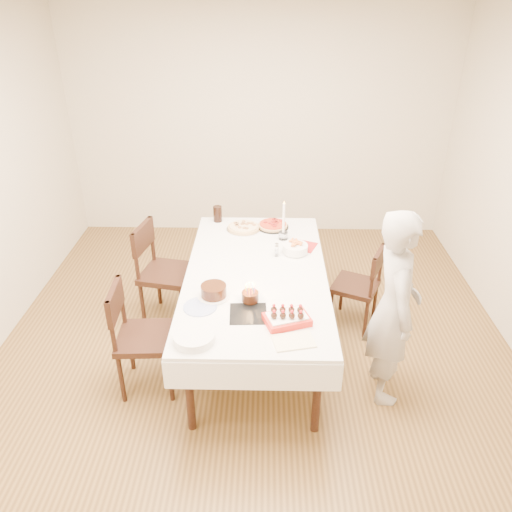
{
  "coord_description": "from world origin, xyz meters",
  "views": [
    {
      "loc": [
        0.08,
        -3.37,
        2.83
      ],
      "look_at": [
        0.01,
        0.11,
        0.9
      ],
      "focal_mm": 35.0,
      "sensor_mm": 36.0,
      "label": 1
    }
  ],
  "objects_px": {
    "chair_right_savory": "(355,286)",
    "taper_candle": "(284,220)",
    "dining_table": "(256,310)",
    "person": "(394,308)",
    "chair_left_savory": "(168,273)",
    "pizza_pepperoni": "(273,225)",
    "cola_glass": "(218,214)",
    "chair_left_dessert": "(146,338)",
    "pizza_white": "(244,228)",
    "layer_cake": "(214,291)",
    "birthday_cake": "(250,293)",
    "strawberry_box": "(287,318)",
    "pasta_bowl": "(295,248)"
  },
  "relations": [
    {
      "from": "dining_table",
      "to": "pasta_bowl",
      "type": "bearing_deg",
      "value": 45.76
    },
    {
      "from": "pizza_pepperoni",
      "to": "taper_candle",
      "type": "bearing_deg",
      "value": -69.16
    },
    {
      "from": "layer_cake",
      "to": "birthday_cake",
      "type": "xyz_separation_m",
      "value": [
        0.27,
        -0.06,
        0.03
      ]
    },
    {
      "from": "chair_left_savory",
      "to": "birthday_cake",
      "type": "relative_size",
      "value": 7.06
    },
    {
      "from": "person",
      "to": "birthday_cake",
      "type": "xyz_separation_m",
      "value": [
        -1.04,
        0.08,
        0.06
      ]
    },
    {
      "from": "cola_glass",
      "to": "birthday_cake",
      "type": "distance_m",
      "value": 1.45
    },
    {
      "from": "chair_left_dessert",
      "to": "birthday_cake",
      "type": "xyz_separation_m",
      "value": [
        0.79,
        0.07,
        0.37
      ]
    },
    {
      "from": "chair_left_dessert",
      "to": "cola_glass",
      "type": "bearing_deg",
      "value": -109.0
    },
    {
      "from": "dining_table",
      "to": "pizza_white",
      "type": "height_order",
      "value": "pizza_white"
    },
    {
      "from": "person",
      "to": "pizza_pepperoni",
      "type": "relative_size",
      "value": 5.05
    },
    {
      "from": "taper_candle",
      "to": "layer_cake",
      "type": "distance_m",
      "value": 1.12
    },
    {
      "from": "chair_right_savory",
      "to": "pizza_white",
      "type": "distance_m",
      "value": 1.18
    },
    {
      "from": "dining_table",
      "to": "chair_left_savory",
      "type": "distance_m",
      "value": 0.93
    },
    {
      "from": "chair_left_dessert",
      "to": "person",
      "type": "xyz_separation_m",
      "value": [
        1.82,
        -0.01,
        0.31
      ]
    },
    {
      "from": "chair_left_savory",
      "to": "cola_glass",
      "type": "bearing_deg",
      "value": -115.85
    },
    {
      "from": "chair_right_savory",
      "to": "chair_left_dessert",
      "type": "distance_m",
      "value": 1.92
    },
    {
      "from": "person",
      "to": "pizza_pepperoni",
      "type": "height_order",
      "value": "person"
    },
    {
      "from": "chair_left_savory",
      "to": "cola_glass",
      "type": "relative_size",
      "value": 6.09
    },
    {
      "from": "taper_candle",
      "to": "birthday_cake",
      "type": "height_order",
      "value": "taper_candle"
    },
    {
      "from": "dining_table",
      "to": "chair_left_dessert",
      "type": "relative_size",
      "value": 2.34
    },
    {
      "from": "cola_glass",
      "to": "layer_cake",
      "type": "bearing_deg",
      "value": -86.22
    },
    {
      "from": "chair_right_savory",
      "to": "pizza_white",
      "type": "bearing_deg",
      "value": -178.2
    },
    {
      "from": "dining_table",
      "to": "pizza_pepperoni",
      "type": "relative_size",
      "value": 7.06
    },
    {
      "from": "chair_left_savory",
      "to": "pasta_bowl",
      "type": "relative_size",
      "value": 4.4
    },
    {
      "from": "pasta_bowl",
      "to": "cola_glass",
      "type": "relative_size",
      "value": 1.38
    },
    {
      "from": "pizza_pepperoni",
      "to": "birthday_cake",
      "type": "distance_m",
      "value": 1.29
    },
    {
      "from": "cola_glass",
      "to": "birthday_cake",
      "type": "height_order",
      "value": "cola_glass"
    },
    {
      "from": "person",
      "to": "cola_glass",
      "type": "height_order",
      "value": "person"
    },
    {
      "from": "taper_candle",
      "to": "layer_cake",
      "type": "xyz_separation_m",
      "value": [
        -0.55,
        -0.97,
        -0.14
      ]
    },
    {
      "from": "chair_left_savory",
      "to": "layer_cake",
      "type": "relative_size",
      "value": 3.92
    },
    {
      "from": "pizza_pepperoni",
      "to": "layer_cake",
      "type": "xyz_separation_m",
      "value": [
        -0.45,
        -1.21,
        0.03
      ]
    },
    {
      "from": "strawberry_box",
      "to": "layer_cake",
      "type": "bearing_deg",
      "value": 149.75
    },
    {
      "from": "pasta_bowl",
      "to": "layer_cake",
      "type": "xyz_separation_m",
      "value": [
        -0.64,
        -0.71,
        0.01
      ]
    },
    {
      "from": "cola_glass",
      "to": "layer_cake",
      "type": "xyz_separation_m",
      "value": [
        0.09,
        -1.35,
        -0.03
      ]
    },
    {
      "from": "dining_table",
      "to": "strawberry_box",
      "type": "bearing_deg",
      "value": -71.34
    },
    {
      "from": "dining_table",
      "to": "person",
      "type": "xyz_separation_m",
      "value": [
        1.0,
        -0.51,
        0.39
      ]
    },
    {
      "from": "person",
      "to": "layer_cake",
      "type": "bearing_deg",
      "value": 84.4
    },
    {
      "from": "pizza_white",
      "to": "strawberry_box",
      "type": "bearing_deg",
      "value": -76.12
    },
    {
      "from": "chair_left_dessert",
      "to": "pizza_white",
      "type": "xyz_separation_m",
      "value": [
        0.69,
        1.29,
        0.31
      ]
    },
    {
      "from": "taper_candle",
      "to": "chair_left_savory",
      "type": "bearing_deg",
      "value": -169.96
    },
    {
      "from": "dining_table",
      "to": "pizza_pepperoni",
      "type": "height_order",
      "value": "pizza_pepperoni"
    },
    {
      "from": "chair_right_savory",
      "to": "pizza_pepperoni",
      "type": "bearing_deg",
      "value": 171.55
    },
    {
      "from": "chair_right_savory",
      "to": "cola_glass",
      "type": "height_order",
      "value": "cola_glass"
    },
    {
      "from": "chair_left_savory",
      "to": "chair_left_dessert",
      "type": "bearing_deg",
      "value": 100.94
    },
    {
      "from": "person",
      "to": "strawberry_box",
      "type": "relative_size",
      "value": 5.05
    },
    {
      "from": "person",
      "to": "dining_table",
      "type": "bearing_deg",
      "value": 63.81
    },
    {
      "from": "chair_left_savory",
      "to": "pasta_bowl",
      "type": "bearing_deg",
      "value": -172.67
    },
    {
      "from": "pizza_pepperoni",
      "to": "cola_glass",
      "type": "xyz_separation_m",
      "value": [
        -0.54,
        0.13,
        0.06
      ]
    },
    {
      "from": "cola_glass",
      "to": "person",
      "type": "bearing_deg",
      "value": -46.77
    },
    {
      "from": "chair_right_savory",
      "to": "taper_candle",
      "type": "relative_size",
      "value": 2.15
    }
  ]
}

